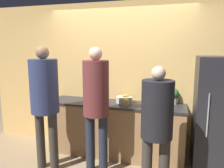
# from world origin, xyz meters

# --- Properties ---
(ground_plane) EXTENTS (14.00, 14.00, 0.00)m
(ground_plane) POSITION_xyz_m (0.00, 0.00, 0.00)
(ground_plane) COLOR #9E8460
(wall_back) EXTENTS (5.20, 0.06, 2.60)m
(wall_back) POSITION_xyz_m (0.00, 0.62, 1.30)
(wall_back) COLOR #E0B266
(wall_back) RESTS_ON ground_plane
(counter) EXTENTS (2.30, 0.60, 0.92)m
(counter) POSITION_xyz_m (0.00, 0.34, 0.46)
(counter) COLOR #9E754C
(counter) RESTS_ON ground_plane
(refrigerator) EXTENTS (0.72, 0.68, 1.71)m
(refrigerator) POSITION_xyz_m (1.60, 0.27, 0.85)
(refrigerator) COLOR #232328
(refrigerator) RESTS_ON ground_plane
(person_left) EXTENTS (0.41, 0.41, 1.85)m
(person_left) POSITION_xyz_m (-0.87, -0.39, 1.14)
(person_left) COLOR #38332D
(person_left) RESTS_ON ground_plane
(person_center) EXTENTS (0.37, 0.37, 1.84)m
(person_center) POSITION_xyz_m (-0.11, -0.28, 1.11)
(person_center) COLOR #232838
(person_center) RESTS_ON ground_plane
(person_right) EXTENTS (0.37, 0.37, 1.62)m
(person_right) POSITION_xyz_m (0.76, -0.59, 0.98)
(person_right) COLOR #38332D
(person_right) RESTS_ON ground_plane
(fruit_bowl) EXTENTS (0.27, 0.27, 0.14)m
(fruit_bowl) POSITION_xyz_m (0.14, 0.38, 0.97)
(fruit_bowl) COLOR beige
(fruit_bowl) RESTS_ON counter
(utensil_crock) EXTENTS (0.11, 0.11, 0.24)m
(utensil_crock) POSITION_xyz_m (0.56, 0.53, 0.99)
(utensil_crock) COLOR silver
(utensil_crock) RESTS_ON counter
(bottle_green) EXTENTS (0.07, 0.07, 0.19)m
(bottle_green) POSITION_xyz_m (-0.58, 0.50, 0.99)
(bottle_green) COLOR #236033
(bottle_green) RESTS_ON counter
(cup_yellow) EXTENTS (0.07, 0.07, 0.10)m
(cup_yellow) POSITION_xyz_m (0.22, 0.18, 0.97)
(cup_yellow) COLOR gold
(cup_yellow) RESTS_ON counter
(cup_red) EXTENTS (0.08, 0.08, 0.09)m
(cup_red) POSITION_xyz_m (-0.32, 0.54, 0.96)
(cup_red) COLOR #A33D33
(cup_red) RESTS_ON counter
(potted_plant) EXTENTS (0.18, 0.18, 0.26)m
(potted_plant) POSITION_xyz_m (0.93, 0.52, 1.06)
(potted_plant) COLOR beige
(potted_plant) RESTS_ON counter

